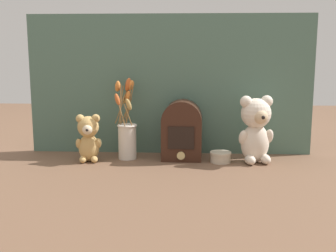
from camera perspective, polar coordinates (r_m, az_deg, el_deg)
The scene contains 7 objects.
ground_plane at distance 1.86m, azimuth -0.03°, elevation -4.83°, with size 4.00×4.00×0.00m, color brown.
backdrop_wall at distance 1.97m, azimuth 0.23°, elevation 5.58°, with size 1.32×0.02×0.65m.
teddy_bear_large at distance 1.86m, azimuth 11.82°, elevation -0.26°, with size 0.16×0.15×0.29m.
teddy_bear_medium at distance 1.87m, azimuth -10.73°, elevation -1.48°, with size 0.12×0.11×0.21m.
flower_vase at distance 1.90m, azimuth -5.61°, elevation -0.73°, with size 0.12×0.16×0.36m.
vintage_radio at distance 1.88m, azimuth 1.91°, elevation -0.55°, with size 0.18×0.14×0.27m.
decorative_tin_tall at distance 1.86m, azimuth 7.13°, elevation -4.18°, with size 0.09×0.09×0.05m.
Camera 1 is at (0.10, -1.80, 0.48)m, focal length 45.00 mm.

